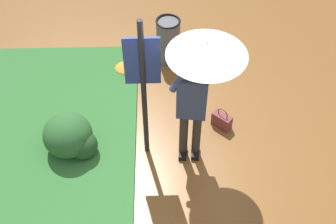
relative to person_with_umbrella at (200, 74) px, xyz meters
name	(u,v)px	position (x,y,z in m)	size (l,w,h in m)	color
ground_plane	(172,166)	(-0.33, -0.24, -1.55)	(18.00, 18.00, 0.00)	brown
person_with_umbrella	(200,74)	(0.00, 0.00, 0.00)	(0.96, 0.96, 2.04)	#2D2823
info_sign_post	(143,77)	(-0.69, 0.07, -0.11)	(0.44, 0.07, 2.30)	black
handbag	(222,120)	(0.44, 0.48, -1.42)	(0.32, 0.31, 0.37)	brown
trash_bin	(168,40)	(-0.33, 2.05, -1.13)	(0.42, 0.42, 0.83)	#4C4C51
shrub_cluster	(71,137)	(-1.76, 0.09, -1.26)	(0.77, 0.70, 0.63)	#285628
leaf_pile_by_bench	(128,68)	(-1.02, 1.78, -1.50)	(0.46, 0.37, 0.10)	#C68428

